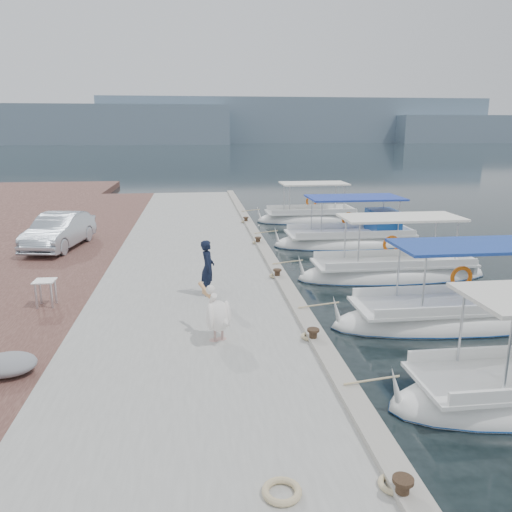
# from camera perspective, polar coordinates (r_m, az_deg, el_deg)

# --- Properties ---
(ground) EXTENTS (400.00, 400.00, 0.00)m
(ground) POSITION_cam_1_polar(r_m,az_deg,el_deg) (14.96, 4.69, -6.07)
(ground) COLOR black
(ground) RESTS_ON ground
(concrete_quay) EXTENTS (6.00, 40.00, 0.50)m
(concrete_quay) POSITION_cam_1_polar(r_m,az_deg,el_deg) (19.37, -7.02, -0.63)
(concrete_quay) COLOR #979892
(concrete_quay) RESTS_ON ground
(quay_curb) EXTENTS (0.44, 40.00, 0.12)m
(quay_curb) POSITION_cam_1_polar(r_m,az_deg,el_deg) (19.48, 1.15, 0.50)
(quay_curb) COLOR gray
(quay_curb) RESTS_ON concrete_quay
(cobblestone_strip) EXTENTS (4.00, 40.00, 0.50)m
(cobblestone_strip) POSITION_cam_1_polar(r_m,az_deg,el_deg) (20.03, -21.47, -1.03)
(cobblestone_strip) COLOR #4F2F2A
(cobblestone_strip) RESTS_ON ground
(distant_hills) EXTENTS (330.00, 60.00, 18.00)m
(distant_hills) POSITION_cam_1_polar(r_m,az_deg,el_deg) (217.69, 1.70, 14.83)
(distant_hills) COLOR slate
(distant_hills) RESTS_ON ground
(fishing_caique_b) EXTENTS (7.75, 2.18, 2.83)m
(fishing_caique_b) POSITION_cam_1_polar(r_m,az_deg,el_deg) (15.05, 22.98, -6.57)
(fishing_caique_b) COLOR white
(fishing_caique_b) RESTS_ON ground
(fishing_caique_c) EXTENTS (7.00, 2.10, 2.83)m
(fishing_caique_c) POSITION_cam_1_polar(r_m,az_deg,el_deg) (18.68, 15.31, -1.99)
(fishing_caique_c) COLOR white
(fishing_caique_c) RESTS_ON ground
(fishing_caique_d) EXTENTS (7.07, 2.57, 2.83)m
(fishing_caique_d) POSITION_cam_1_polar(r_m,az_deg,el_deg) (23.57, 10.84, 1.74)
(fishing_caique_d) COLOR white
(fishing_caique_d) RESTS_ON ground
(fishing_caique_e) EXTENTS (6.31, 2.39, 2.83)m
(fishing_caique_e) POSITION_cam_1_polar(r_m,az_deg,el_deg) (29.41, 6.23, 4.23)
(fishing_caique_e) COLOR white
(fishing_caique_e) RESTS_ON ground
(mooring_bollards) EXTENTS (0.28, 20.28, 0.33)m
(mooring_bollards) POSITION_cam_1_polar(r_m,az_deg,el_deg) (16.09, 2.45, -1.98)
(mooring_bollards) COLOR black
(mooring_bollards) RESTS_ON concrete_quay
(pelican) EXTENTS (0.84, 1.54, 1.20)m
(pelican) POSITION_cam_1_polar(r_m,az_deg,el_deg) (11.41, -4.41, -6.65)
(pelican) COLOR tan
(pelican) RESTS_ON concrete_quay
(fisherman) EXTENTS (0.42, 0.61, 1.62)m
(fisherman) POSITION_cam_1_polar(r_m,az_deg,el_deg) (14.47, -5.53, -1.34)
(fisherman) COLOR black
(fisherman) RESTS_ON concrete_quay
(parked_car) EXTENTS (2.19, 4.48, 1.41)m
(parked_car) POSITION_cam_1_polar(r_m,az_deg,el_deg) (21.74, -21.58, 2.68)
(parked_car) COLOR #AEBAC7
(parked_car) RESTS_ON cobblestone_strip
(tarp_bundle) EXTENTS (1.10, 0.90, 0.40)m
(tarp_bundle) POSITION_cam_1_polar(r_m,az_deg,el_deg) (11.15, -26.50, -11.03)
(tarp_bundle) COLOR gray
(tarp_bundle) RESTS_ON cobblestone_strip
(folding_table) EXTENTS (0.55, 0.55, 0.73)m
(folding_table) POSITION_cam_1_polar(r_m,az_deg,el_deg) (14.70, -22.95, -3.35)
(folding_table) COLOR silver
(folding_table) RESTS_ON cobblestone_strip
(rope_coil) EXTENTS (0.54, 0.54, 0.10)m
(rope_coil) POSITION_cam_1_polar(r_m,az_deg,el_deg) (7.27, 2.96, -25.28)
(rope_coil) COLOR #C6B284
(rope_coil) RESTS_ON concrete_quay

